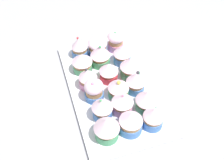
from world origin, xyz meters
TOP-DOWN VIEW (x-y plane):
  - ground_plane at (0.00, 0.00)cm, footprint 180.00×180.00cm
  - baking_tray at (0.00, 0.00)cm, footprint 44.25×24.91cm
  - cupcake_0 at (-16.11, -6.12)cm, footprint 5.58×5.58cm
  - cupcake_1 at (-10.42, -6.66)cm, footprint 6.31×6.31cm
  - cupcake_2 at (-3.44, -6.12)cm, footprint 5.69×5.69cm
  - cupcake_3 at (2.66, -6.76)cm, footprint 6.47×6.47cm
  - cupcake_4 at (9.22, -6.38)cm, footprint 5.71×5.71cm
  - cupcake_5 at (15.94, -6.46)cm, footprint 5.64×5.64cm
  - cupcake_6 at (-15.77, 0.41)cm, footprint 6.19×6.19cm
  - cupcake_7 at (-9.26, -0.18)cm, footprint 6.06×6.06cm
  - cupcake_8 at (-3.82, -0.71)cm, footprint 6.10×6.10cm
  - cupcake_9 at (3.21, 0.22)cm, footprint 5.84×5.84cm
  - cupcake_10 at (10.42, 0.52)cm, footprint 6.32×6.32cm
  - cupcake_11 at (15.41, 0.20)cm, footprint 6.27×6.27cm
  - cupcake_12 at (-15.72, 6.43)cm, footprint 6.68×6.68cm
  - cupcake_13 at (-9.40, 5.72)cm, footprint 5.80×5.80cm
  - cupcake_14 at (-2.52, 6.14)cm, footprint 5.47×5.47cm
  - cupcake_15 at (2.53, 6.64)cm, footprint 5.49×5.49cm
  - cupcake_16 at (9.38, 6.66)cm, footprint 6.36×6.36cm
  - cupcake_17 at (16.43, 5.85)cm, footprint 5.34×5.34cm
  - napkin at (30.64, -7.99)cm, footprint 13.83×13.49cm

SIDE VIEW (x-z plane):
  - ground_plane at x=0.00cm, z-range -3.00..0.00cm
  - napkin at x=30.64cm, z-range 0.00..0.60cm
  - baking_tray at x=0.00cm, z-range 0.00..1.20cm
  - cupcake_11 at x=15.41cm, z-range 1.24..7.53cm
  - cupcake_8 at x=-3.82cm, z-range 1.09..7.84cm
  - cupcake_15 at x=2.53cm, z-range 1.09..8.06cm
  - cupcake_0 at x=-16.11cm, z-range 1.24..8.02cm
  - cupcake_9 at x=3.21cm, z-range 1.35..7.99cm
  - cupcake_4 at x=9.22cm, z-range 1.28..8.07cm
  - cupcake_14 at x=-2.52cm, z-range 1.05..8.38cm
  - cupcake_1 at x=-10.42cm, z-range 1.33..8.10cm
  - cupcake_16 at x=9.38cm, z-range 1.33..8.11cm
  - cupcake_7 at x=-9.26cm, z-range 1.23..8.24cm
  - cupcake_17 at x=16.43cm, z-range 1.09..8.59cm
  - cupcake_6 at x=-15.77cm, z-range 1.21..8.57cm
  - cupcake_13 at x=-9.40cm, z-range 1.28..8.50cm
  - cupcake_5 at x=15.94cm, z-range 1.20..8.74cm
  - cupcake_3 at x=2.66cm, z-range 1.34..8.77cm
  - cupcake_2 at x=-3.44cm, z-range 1.24..9.04cm
  - cupcake_12 at x=-15.72cm, z-range 1.37..8.98cm
  - cupcake_10 at x=10.42cm, z-range 1.18..9.39cm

